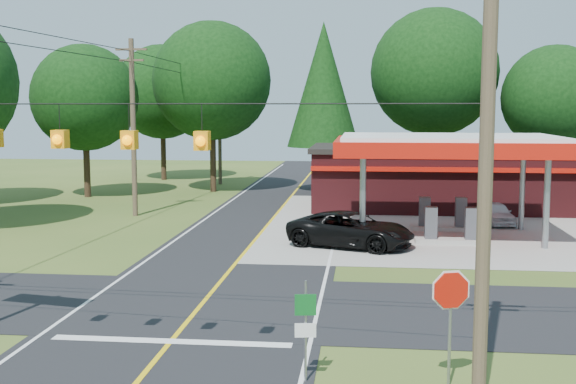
# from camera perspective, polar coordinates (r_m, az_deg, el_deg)

# --- Properties ---
(ground) EXTENTS (120.00, 120.00, 0.00)m
(ground) POSITION_cam_1_polar(r_m,az_deg,el_deg) (23.19, -6.86, -8.88)
(ground) COLOR #38511C
(ground) RESTS_ON ground
(main_highway) EXTENTS (8.00, 120.00, 0.02)m
(main_highway) POSITION_cam_1_polar(r_m,az_deg,el_deg) (23.19, -6.87, -8.86)
(main_highway) COLOR black
(main_highway) RESTS_ON ground
(cross_road) EXTENTS (70.00, 7.00, 0.02)m
(cross_road) POSITION_cam_1_polar(r_m,az_deg,el_deg) (23.19, -6.87, -8.85)
(cross_road) COLOR black
(cross_road) RESTS_ON ground
(lane_center_yellow) EXTENTS (0.15, 110.00, 0.00)m
(lane_center_yellow) POSITION_cam_1_polar(r_m,az_deg,el_deg) (23.18, -6.87, -8.82)
(lane_center_yellow) COLOR yellow
(lane_center_yellow) RESTS_ON main_highway
(gas_canopy) EXTENTS (10.60, 7.40, 4.88)m
(gas_canopy) POSITION_cam_1_polar(r_m,az_deg,el_deg) (35.02, 12.56, 3.40)
(gas_canopy) COLOR gray
(gas_canopy) RESTS_ON ground
(convenience_store) EXTENTS (16.40, 7.55, 3.80)m
(convenience_store) POSITION_cam_1_polar(r_m,az_deg,el_deg) (45.20, 12.35, 1.15)
(convenience_store) COLOR #4F161A
(convenience_store) RESTS_ON ground
(utility_pole_near_right) EXTENTS (1.80, 0.30, 11.50)m
(utility_pole_near_right) POSITION_cam_1_polar(r_m,az_deg,el_deg) (14.94, 15.48, 5.44)
(utility_pole_near_right) COLOR #473828
(utility_pole_near_right) RESTS_ON ground
(utility_pole_far_left) EXTENTS (1.80, 0.30, 10.00)m
(utility_pole_far_left) POSITION_cam_1_polar(r_m,az_deg,el_deg) (41.86, -12.14, 5.22)
(utility_pole_far_left) COLOR #473828
(utility_pole_far_left) RESTS_ON ground
(utility_pole_north) EXTENTS (0.30, 0.30, 9.50)m
(utility_pole_north) POSITION_cam_1_polar(r_m,az_deg,el_deg) (57.93, -5.42, 5.29)
(utility_pole_north) COLOR #473828
(utility_pole_north) RESTS_ON ground
(overhead_beacons) EXTENTS (17.04, 2.04, 1.03)m
(overhead_beacons) POSITION_cam_1_polar(r_m,az_deg,el_deg) (16.88, -15.12, 6.44)
(overhead_beacons) COLOR black
(overhead_beacons) RESTS_ON ground
(treeline_backdrop) EXTENTS (70.27, 51.59, 13.30)m
(treeline_backdrop) POSITION_cam_1_polar(r_m,az_deg,el_deg) (45.97, 0.82, 8.35)
(treeline_backdrop) COLOR #332316
(treeline_backdrop) RESTS_ON ground
(suv_car) EXTENTS (7.17, 7.17, 1.56)m
(suv_car) POSITION_cam_1_polar(r_m,az_deg,el_deg) (32.21, 5.01, -3.00)
(suv_car) COLOR black
(suv_car) RESTS_ON ground
(sedan_car) EXTENTS (3.89, 3.89, 1.18)m
(sedan_car) POSITION_cam_1_polar(r_m,az_deg,el_deg) (39.76, 16.09, -1.65)
(sedan_car) COLOR silver
(sedan_car) RESTS_ON ground
(octagonal_stop_sign) EXTENTS (0.89, 0.33, 2.71)m
(octagonal_stop_sign) POSITION_cam_1_polar(r_m,az_deg,el_deg) (16.39, 12.74, -8.27)
(octagonal_stop_sign) COLOR gray
(octagonal_stop_sign) RESTS_ON ground
(route_sign_post) EXTENTS (0.48, 0.12, 2.36)m
(route_sign_post) POSITION_cam_1_polar(r_m,az_deg,el_deg) (16.50, 1.39, -10.24)
(route_sign_post) COLOR gray
(route_sign_post) RESTS_ON ground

